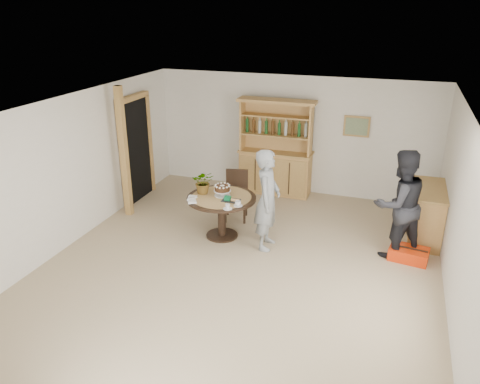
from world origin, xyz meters
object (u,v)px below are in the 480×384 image
at_px(hutch, 276,162).
at_px(teen_boy, 267,200).
at_px(red_suitcase, 409,254).
at_px(dining_chair, 236,192).
at_px(sideboard, 427,214).
at_px(dining_table, 222,205).
at_px(adult_person, 399,204).

distance_m(hutch, teen_boy, 2.49).
height_order(hutch, teen_boy, hutch).
bearing_deg(red_suitcase, dining_chair, 177.43).
xyz_separation_m(sideboard, dining_table, (-3.39, -1.09, 0.13)).
distance_m(dining_table, dining_chair, 0.83).
xyz_separation_m(dining_table, red_suitcase, (3.15, 0.21, -0.50)).
bearing_deg(teen_boy, hutch, 8.44).
relative_size(hutch, sideboard, 1.62).
distance_m(hutch, adult_person, 3.27).
bearing_deg(red_suitcase, dining_table, -167.71).
bearing_deg(dining_table, adult_person, 5.86).
height_order(dining_chair, adult_person, adult_person).
bearing_deg(dining_chair, sideboard, -8.53).
bearing_deg(dining_table, sideboard, 17.79).
bearing_deg(adult_person, dining_chair, -45.24).
relative_size(sideboard, dining_table, 1.05).
height_order(hutch, dining_chair, hutch).
distance_m(sideboard, dining_table, 3.56).
relative_size(dining_chair, adult_person, 0.52).
xyz_separation_m(dining_chair, teen_boy, (0.87, -0.93, 0.32)).
xyz_separation_m(adult_person, red_suitcase, (0.25, -0.09, -0.80)).
bearing_deg(red_suitcase, sideboard, 83.20).
xyz_separation_m(hutch, dining_table, (-0.35, -2.33, -0.08)).
xyz_separation_m(dining_table, dining_chair, (-0.02, 0.83, -0.07)).
bearing_deg(sideboard, dining_table, -162.21).
height_order(hutch, dining_table, hutch).
height_order(dining_table, dining_chair, dining_chair).
height_order(teen_boy, red_suitcase, teen_boy).
distance_m(dining_table, red_suitcase, 3.19).
height_order(sideboard, dining_table, sideboard).
height_order(sideboard, adult_person, adult_person).
distance_m(dining_chair, adult_person, 2.99).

